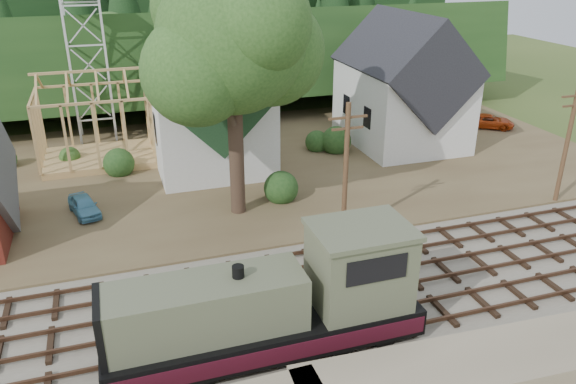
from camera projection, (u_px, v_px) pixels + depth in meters
name	position (u px, v px, depth m)	size (l,w,h in m)	color
ground	(247.00, 312.00, 25.85)	(140.00, 140.00, 0.00)	#384C1E
railroad_bed	(247.00, 311.00, 25.81)	(64.00, 11.00, 0.16)	#726B5B
village_flat	(187.00, 172.00, 41.44)	(64.00, 26.00, 0.30)	brown
hillside	(154.00, 97.00, 62.38)	(70.00, 28.00, 8.00)	#1E3F19
ridge	(142.00, 70.00, 76.29)	(80.00, 20.00, 12.00)	black
church	(206.00, 98.00, 41.44)	(8.40, 15.17, 13.00)	silver
farmhouse	(403.00, 88.00, 45.54)	(8.40, 10.80, 10.60)	silver
timber_frame	(95.00, 124.00, 41.96)	(8.20, 6.20, 6.99)	tan
lattice_tower	(83.00, 20.00, 44.45)	(3.20, 3.20, 12.12)	silver
big_tree	(235.00, 49.00, 31.12)	(10.90, 8.40, 14.70)	#38281E
telegraph_pole_near	(346.00, 170.00, 30.65)	(2.20, 0.28, 8.00)	#4C331E
telegraph_pole_far	(567.00, 142.00, 34.92)	(2.20, 0.28, 8.00)	#4C331E
locomotive	(278.00, 306.00, 22.50)	(12.72, 3.18, 5.07)	black
car_blue	(84.00, 205.00, 34.35)	(1.38, 3.43, 1.17)	#5496B4
car_red	(490.00, 121.00, 50.76)	(1.98, 4.29, 1.19)	#BA3B0E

